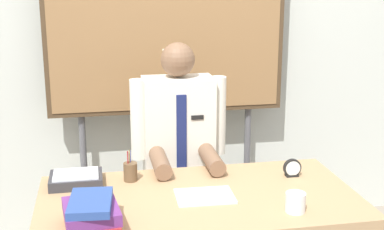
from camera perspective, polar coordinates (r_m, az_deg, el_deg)
back_wall at (r=3.59m, az=-3.16°, el=8.35°), size 6.40×0.08×2.70m
desk at (r=2.58m, az=0.77°, el=-10.59°), size 1.51×0.79×0.74m
person at (r=3.13m, az=-1.42°, el=-5.90°), size 0.55×0.56×1.39m
bulletin_board at (r=3.37m, az=-2.73°, el=9.81°), size 1.53×0.09×2.08m
book_stack at (r=2.25m, az=-10.70°, el=-10.40°), size 0.25×0.29×0.13m
open_notebook at (r=2.53m, az=1.37°, el=-8.71°), size 0.28×0.20×0.01m
desk_clock at (r=2.81m, az=10.72°, el=-5.69°), size 0.09×0.04×0.09m
coffee_mug at (r=2.42m, az=11.05°, el=-9.20°), size 0.09×0.09×0.09m
pen_holder at (r=2.72m, az=-6.64°, el=-6.05°), size 0.07×0.07×0.16m
paper_tray at (r=2.73m, az=-12.34°, el=-6.74°), size 0.26×0.20×0.06m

